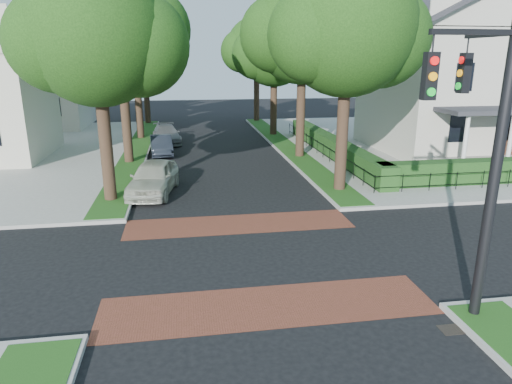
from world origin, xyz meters
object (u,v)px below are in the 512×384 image
traffic_signal (487,135)px  parked_car_front (153,178)px  parked_car_middle (161,145)px  parked_car_rear (167,134)px

traffic_signal → parked_car_front: size_ratio=1.67×
parked_car_front → parked_car_middle: parked_car_front is taller
parked_car_rear → parked_car_front: bearing=-98.3°
parked_car_middle → parked_car_rear: bearing=81.7°
parked_car_front → parked_car_rear: 13.91m
parked_car_middle → parked_car_rear: 4.47m
parked_car_front → traffic_signal: bearing=-46.2°
traffic_signal → parked_car_rear: (-8.25, 26.42, -4.02)m
parked_car_middle → parked_car_front: bearing=-95.3°
traffic_signal → parked_car_front: 15.61m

